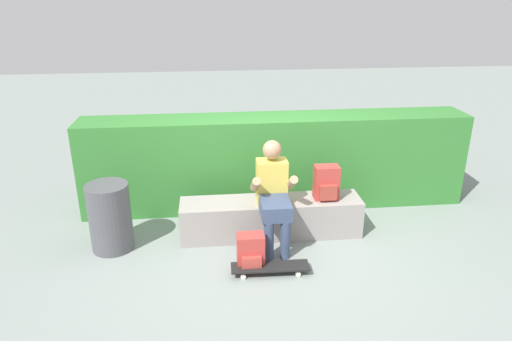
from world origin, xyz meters
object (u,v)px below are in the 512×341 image
object	(u,v)px
bench_main	(271,217)
skateboard_near_person	(270,267)
backpack_on_ground	(251,253)
backpack_on_bench	(326,183)
person_skater	(273,192)
trash_bin	(110,217)

from	to	relation	value
bench_main	skateboard_near_person	distance (m)	0.83
skateboard_near_person	backpack_on_ground	xyz separation A→B (m)	(-0.19, 0.10, 0.12)
bench_main	backpack_on_bench	distance (m)	0.76
person_skater	backpack_on_ground	xyz separation A→B (m)	(-0.30, -0.50, -0.45)
bench_main	trash_bin	xyz separation A→B (m)	(-1.81, -0.12, 0.16)
bench_main	backpack_on_ground	distance (m)	0.78
skateboard_near_person	person_skater	bearing A→B (deg)	79.51
backpack_on_ground	trash_bin	distance (m)	1.63
person_skater	backpack_on_bench	distance (m)	0.68
person_skater	bench_main	bearing A→B (deg)	88.32
skateboard_near_person	trash_bin	size ratio (longest dim) A/B	1.05
backpack_on_ground	bench_main	bearing A→B (deg)	66.73
person_skater	trash_bin	distance (m)	1.82
backpack_on_bench	trash_bin	size ratio (longest dim) A/B	0.52
bench_main	backpack_on_bench	world-z (taller)	backpack_on_bench
backpack_on_bench	trash_bin	xyz separation A→B (m)	(-2.45, -0.11, -0.25)
skateboard_near_person	bench_main	bearing A→B (deg)	81.78
person_skater	backpack_on_bench	world-z (taller)	person_skater
skateboard_near_person	trash_bin	xyz separation A→B (m)	(-1.69, 0.69, 0.31)
backpack_on_bench	backpack_on_ground	xyz separation A→B (m)	(-0.95, -0.70, -0.44)
bench_main	person_skater	xyz separation A→B (m)	(-0.01, -0.21, 0.42)
backpack_on_ground	skateboard_near_person	bearing A→B (deg)	-27.29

